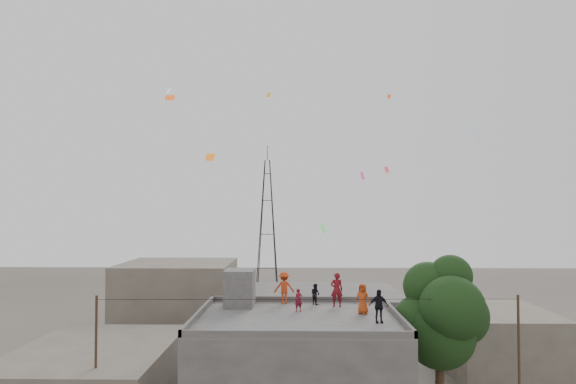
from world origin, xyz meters
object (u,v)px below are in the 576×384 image
(tree, at_px, (442,315))
(transmission_tower, at_px, (267,227))
(person_dark_adult, at_px, (379,306))
(stair_head_box, at_px, (240,288))
(person_red_adult, at_px, (337,290))

(tree, relative_size, transmission_tower, 0.45)
(transmission_tower, bearing_deg, tree, -73.91)
(transmission_tower, bearing_deg, person_dark_adult, -79.20)
(tree, bearing_deg, stair_head_box, 169.26)
(person_red_adult, xyz_separation_m, person_dark_adult, (1.68, -3.70, -0.15))
(transmission_tower, relative_size, person_dark_adult, 12.76)
(transmission_tower, distance_m, person_dark_adult, 41.99)
(person_dark_adult, bearing_deg, transmission_tower, 94.75)
(stair_head_box, height_order, tree, tree)
(transmission_tower, relative_size, person_red_adult, 10.76)
(stair_head_box, distance_m, transmission_tower, 37.46)
(stair_head_box, xyz_separation_m, person_dark_adult, (7.05, -3.79, -0.22))
(stair_head_box, bearing_deg, transmission_tower, 91.23)
(stair_head_box, bearing_deg, person_red_adult, -0.93)
(person_red_adult, height_order, person_dark_adult, person_red_adult)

